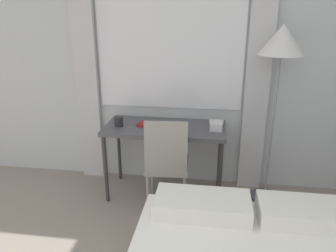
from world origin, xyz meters
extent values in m
cube|color=silver|center=(0.00, 3.33, 1.35)|extent=(5.00, 0.05, 2.70)
cube|color=white|center=(-0.02, 3.30, 1.60)|extent=(1.49, 0.01, 1.50)
cube|color=silver|center=(-0.91, 3.26, 1.30)|extent=(0.24, 0.06, 2.60)
cube|color=silver|center=(0.86, 3.26, 1.30)|extent=(0.24, 0.06, 2.60)
cube|color=#4C4C51|center=(-0.02, 2.97, 0.73)|extent=(1.19, 0.55, 0.04)
cylinder|color=#333333|center=(-0.58, 2.74, 0.36)|extent=(0.04, 0.04, 0.71)
cylinder|color=#333333|center=(0.53, 2.74, 0.36)|extent=(0.04, 0.04, 0.71)
cylinder|color=#333333|center=(-0.58, 3.21, 0.36)|extent=(0.04, 0.04, 0.71)
cylinder|color=#333333|center=(0.53, 3.21, 0.36)|extent=(0.04, 0.04, 0.71)
cube|color=gray|center=(0.03, 2.75, 0.44)|extent=(0.43, 0.43, 0.05)
cube|color=gray|center=(0.04, 2.58, 0.70)|extent=(0.38, 0.06, 0.48)
cylinder|color=gray|center=(-0.13, 2.57, 0.21)|extent=(0.03, 0.03, 0.41)
cylinder|color=gray|center=(0.21, 2.60, 0.21)|extent=(0.03, 0.03, 0.41)
cylinder|color=gray|center=(-0.15, 2.91, 0.21)|extent=(0.03, 0.03, 0.41)
cylinder|color=gray|center=(0.19, 2.94, 0.21)|extent=(0.03, 0.03, 0.41)
cube|color=silver|center=(0.39, 1.91, 0.58)|extent=(0.65, 0.32, 0.12)
cube|color=silver|center=(1.10, 1.91, 0.58)|extent=(0.65, 0.32, 0.12)
cylinder|color=#4C4C51|center=(1.01, 3.02, 0.01)|extent=(0.30, 0.30, 0.03)
cylinder|color=gray|center=(1.01, 3.02, 0.75)|extent=(0.02, 0.02, 1.43)
cone|color=silver|center=(1.01, 3.02, 1.60)|extent=(0.40, 0.40, 0.27)
cube|color=silver|center=(0.47, 2.96, 0.79)|extent=(0.12, 0.15, 0.07)
cube|color=silver|center=(0.47, 2.96, 0.83)|extent=(0.13, 0.05, 0.02)
cube|color=maroon|center=(-0.18, 2.96, 0.76)|extent=(0.26, 0.19, 0.02)
cube|color=white|center=(-0.18, 2.96, 0.77)|extent=(0.24, 0.18, 0.01)
cylinder|color=#262628|center=(-0.48, 2.92, 0.80)|extent=(0.09, 0.09, 0.09)
camera|label=1|loc=(0.43, -0.03, 1.85)|focal=35.00mm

